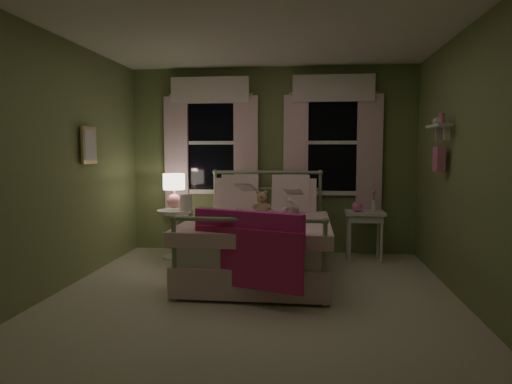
# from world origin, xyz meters

# --- Properties ---
(room_shell) EXTENTS (4.20, 4.20, 4.20)m
(room_shell) POSITION_xyz_m (0.00, 0.00, 1.30)
(room_shell) COLOR silver
(room_shell) RESTS_ON ground
(bed) EXTENTS (1.58, 2.04, 1.18)m
(bed) POSITION_xyz_m (-0.02, 0.81, 0.38)
(bed) COLOR white
(bed) RESTS_ON ground
(pink_throw) EXTENTS (1.07, 0.50, 0.71)m
(pink_throw) POSITION_xyz_m (-0.02, -0.22, 0.61)
(pink_throw) COLOR #E92D97
(pink_throw) RESTS_ON bed
(child_left) EXTENTS (0.31, 0.24, 0.75)m
(child_left) POSITION_xyz_m (-0.30, 1.23, 0.94)
(child_left) COLOR #F7D1DD
(child_left) RESTS_ON bed
(child_right) EXTENTS (0.44, 0.37, 0.78)m
(child_right) POSITION_xyz_m (0.26, 1.23, 0.96)
(child_right) COLOR #F7D1DD
(child_right) RESTS_ON bed
(book_left) EXTENTS (0.22, 0.16, 0.26)m
(book_left) POSITION_xyz_m (-0.30, 0.98, 0.96)
(book_left) COLOR beige
(book_left) RESTS_ON child_left
(book_right) EXTENTS (0.21, 0.15, 0.26)m
(book_right) POSITION_xyz_m (0.26, 0.98, 0.92)
(book_right) COLOR beige
(book_right) RESTS_ON child_right
(teddy_bear) EXTENTS (0.23, 0.18, 0.30)m
(teddy_bear) POSITION_xyz_m (-0.02, 1.07, 0.79)
(teddy_bear) COLOR tan
(teddy_bear) RESTS_ON bed
(nightstand_left) EXTENTS (0.46, 0.46, 0.65)m
(nightstand_left) POSITION_xyz_m (-1.24, 1.52, 0.42)
(nightstand_left) COLOR white
(nightstand_left) RESTS_ON ground
(table_lamp) EXTENTS (0.29, 0.29, 0.46)m
(table_lamp) POSITION_xyz_m (-1.24, 1.52, 0.95)
(table_lamp) COLOR pink
(table_lamp) RESTS_ON nightstand_left
(book_nightstand) EXTENTS (0.20, 0.25, 0.02)m
(book_nightstand) POSITION_xyz_m (-1.14, 1.44, 0.66)
(book_nightstand) COLOR beige
(book_nightstand) RESTS_ON nightstand_left
(nightstand_right) EXTENTS (0.50, 0.40, 0.64)m
(nightstand_right) POSITION_xyz_m (1.26, 1.68, 0.55)
(nightstand_right) COLOR white
(nightstand_right) RESTS_ON ground
(pink_toy) EXTENTS (0.14, 0.18, 0.14)m
(pink_toy) POSITION_xyz_m (1.16, 1.68, 0.71)
(pink_toy) COLOR pink
(pink_toy) RESTS_ON nightstand_right
(bud_vase) EXTENTS (0.06, 0.06, 0.28)m
(bud_vase) POSITION_xyz_m (1.38, 1.73, 0.79)
(bud_vase) COLOR white
(bud_vase) RESTS_ON nightstand_right
(window_left) EXTENTS (1.34, 0.13, 1.96)m
(window_left) POSITION_xyz_m (-0.85, 2.03, 1.62)
(window_left) COLOR black
(window_left) RESTS_ON room_shell
(window_right) EXTENTS (1.34, 0.13, 1.96)m
(window_right) POSITION_xyz_m (0.85, 2.03, 1.62)
(window_right) COLOR black
(window_right) RESTS_ON room_shell
(wall_shelf) EXTENTS (0.15, 0.50, 0.60)m
(wall_shelf) POSITION_xyz_m (1.90, 0.70, 1.52)
(wall_shelf) COLOR white
(wall_shelf) RESTS_ON room_shell
(framed_picture) EXTENTS (0.03, 0.32, 0.42)m
(framed_picture) POSITION_xyz_m (-1.95, 0.60, 1.50)
(framed_picture) COLOR beige
(framed_picture) RESTS_ON room_shell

